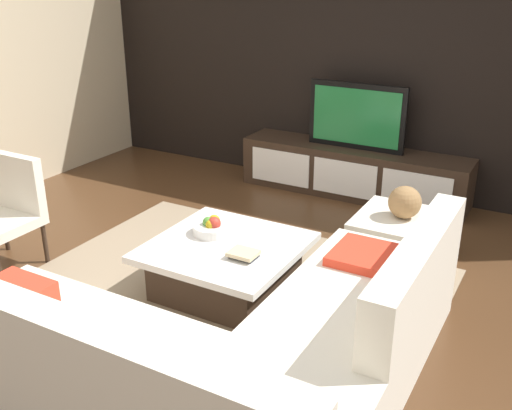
# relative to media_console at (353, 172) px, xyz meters

# --- Properties ---
(ground_plane) EXTENTS (14.00, 14.00, 0.00)m
(ground_plane) POSITION_rel_media_console_xyz_m (0.00, -2.40, -0.25)
(ground_plane) COLOR #4C301C
(feature_wall_back) EXTENTS (6.40, 0.12, 2.80)m
(feature_wall_back) POSITION_rel_media_console_xyz_m (0.00, 0.30, 1.15)
(feature_wall_back) COLOR black
(feature_wall_back) RESTS_ON ground
(area_rug) EXTENTS (2.95, 2.53, 0.01)m
(area_rug) POSITION_rel_media_console_xyz_m (-0.10, -2.40, -0.24)
(area_rug) COLOR gray
(area_rug) RESTS_ON ground
(media_console) EXTENTS (2.33, 0.49, 0.50)m
(media_console) POSITION_rel_media_console_xyz_m (0.00, 0.00, 0.00)
(media_console) COLOR #332319
(media_console) RESTS_ON ground
(television) EXTENTS (0.99, 0.06, 0.65)m
(television) POSITION_rel_media_console_xyz_m (0.00, 0.00, 0.58)
(television) COLOR black
(television) RESTS_ON media_console
(sectional_couch) EXTENTS (2.39, 2.36, 0.84)m
(sectional_couch) POSITION_rel_media_console_xyz_m (0.51, -3.27, 0.04)
(sectional_couch) COLOR silver
(sectional_couch) RESTS_ON ground
(coffee_table) EXTENTS (1.03, 1.03, 0.38)m
(coffee_table) POSITION_rel_media_console_xyz_m (-0.10, -2.30, -0.05)
(coffee_table) COLOR #332319
(coffee_table) RESTS_ON ground
(accent_chair_near) EXTENTS (0.55, 0.52, 0.87)m
(accent_chair_near) POSITION_rel_media_console_xyz_m (-1.83, -2.74, 0.24)
(accent_chair_near) COLOR #332319
(accent_chair_near) RESTS_ON ground
(ottoman) EXTENTS (0.70, 0.70, 0.40)m
(ottoman) POSITION_rel_media_console_xyz_m (0.88, -1.26, -0.05)
(ottoman) COLOR silver
(ottoman) RESTS_ON ground
(fruit_bowl) EXTENTS (0.28, 0.28, 0.14)m
(fruit_bowl) POSITION_rel_media_console_xyz_m (-0.28, -2.19, 0.18)
(fruit_bowl) COLOR silver
(fruit_bowl) RESTS_ON coffee_table
(decorative_ball) EXTENTS (0.25, 0.25, 0.25)m
(decorative_ball) POSITION_rel_media_console_xyz_m (0.88, -1.26, 0.28)
(decorative_ball) COLOR #997247
(decorative_ball) RESTS_ON ottoman
(book_stack) EXTENTS (0.19, 0.16, 0.05)m
(book_stack) POSITION_rel_media_console_xyz_m (0.12, -2.42, 0.16)
(book_stack) COLOR #1E232D
(book_stack) RESTS_ON coffee_table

